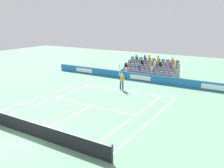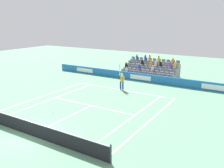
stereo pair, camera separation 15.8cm
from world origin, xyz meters
The scene contains 14 objects.
ground_plane centered at (0.00, 0.00, 0.00)m, with size 80.00×80.00×0.00m, color #669E77.
line_baseline centered at (0.00, -11.89, 0.00)m, with size 10.97×0.10×0.01m, color white.
line_service centered at (0.00, -6.40, 0.00)m, with size 8.23×0.10×0.01m, color white.
line_centre_service centered at (0.00, -3.20, 0.00)m, with size 0.10×6.40×0.01m, color white.
line_singles_sideline_left centered at (4.12, -5.95, 0.00)m, with size 0.10×11.89×0.01m, color white.
line_singles_sideline_right centered at (-4.12, -5.95, 0.00)m, with size 0.10×11.89×0.01m, color white.
line_doubles_sideline_left centered at (5.49, -5.95, 0.00)m, with size 0.10×11.89×0.01m, color white.
line_doubles_sideline_right centered at (-5.49, -5.95, 0.00)m, with size 0.10×11.89×0.01m, color white.
line_centre_mark centered at (0.00, -11.79, 0.00)m, with size 0.10×0.20×0.01m, color white.
sponsor_barrier centered at (0.00, -16.28, 0.46)m, with size 24.73×0.22×0.93m.
tennis_net centered at (0.00, 0.00, 0.49)m, with size 11.97×0.10×1.07m.
tennis_player centered at (0.10, -11.87, 0.99)m, with size 0.54×0.43×2.85m.
stadium_stand centered at (0.00, -19.22, 0.70)m, with size 6.82×3.80×2.62m.
loose_tennis_ball centered at (1.47, -3.39, 0.03)m, with size 0.07×0.07×0.07m, color #D1E533.
Camera 1 is at (-11.49, 9.24, 7.04)m, focal length 38.83 mm.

